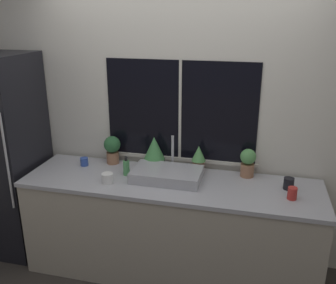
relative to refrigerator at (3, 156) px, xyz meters
The scene contains 14 objects.
wall_back 1.72m from the refrigerator, 12.72° to the left, with size 8.00×0.09×2.70m.
wall_left 1.34m from the refrigerator, 118.63° to the left, with size 0.06×7.00×2.70m.
counter 1.71m from the refrigerator, ahead, with size 2.51×0.70×0.88m.
refrigerator is the anchor object (origin of this frame).
sink 1.60m from the refrigerator, ahead, with size 0.58×0.40×0.32m.
potted_plant_far_left 1.04m from the refrigerator, 12.73° to the left, with size 0.15×0.15×0.26m.
potted_plant_center_left 1.44m from the refrigerator, ahead, with size 0.19×0.19×0.29m.
potted_plant_center_right 1.84m from the refrigerator, ahead, with size 0.12×0.12×0.24m.
potted_plant_far_right 2.27m from the refrigerator, ahead, with size 0.13×0.13×0.25m.
soap_bottle 1.23m from the refrigerator, ahead, with size 0.06×0.06×0.17m.
mug_black 2.59m from the refrigerator, ahead, with size 0.08×0.08×0.10m.
mug_white 1.15m from the refrigerator, ahead, with size 0.09×0.09×0.09m.
mug_blue 0.79m from the refrigerator, ahead, with size 0.07×0.07×0.08m.
mug_red 2.61m from the refrigerator, ahead, with size 0.07×0.07×0.10m.
Camera 1 is at (0.67, -2.44, 2.23)m, focal length 40.00 mm.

